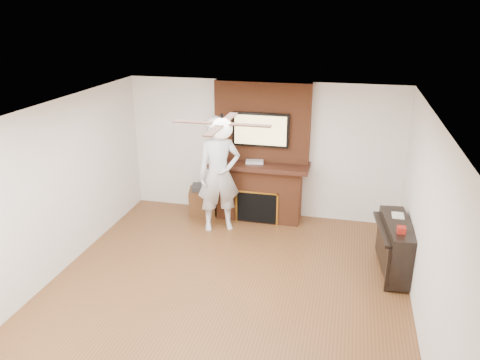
% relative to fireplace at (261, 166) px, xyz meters
% --- Properties ---
extents(room_shell, '(5.36, 5.86, 2.86)m').
position_rel_fireplace_xyz_m(room_shell, '(0.00, -2.55, 0.25)').
color(room_shell, brown).
rests_on(room_shell, ground).
extents(fireplace, '(1.78, 0.64, 2.50)m').
position_rel_fireplace_xyz_m(fireplace, '(0.00, 0.00, 0.00)').
color(fireplace, brown).
rests_on(fireplace, ground).
extents(tv, '(1.00, 0.08, 0.60)m').
position_rel_fireplace_xyz_m(tv, '(0.00, -0.05, 0.68)').
color(tv, black).
rests_on(tv, fireplace).
extents(ceiling_fan, '(1.21, 1.21, 0.31)m').
position_rel_fireplace_xyz_m(ceiling_fan, '(-0.00, -2.55, 1.34)').
color(ceiling_fan, black).
rests_on(ceiling_fan, room_shell).
extents(person, '(0.88, 0.76, 2.01)m').
position_rel_fireplace_xyz_m(person, '(-0.60, -0.65, 0.01)').
color(person, silver).
rests_on(person, ground).
extents(side_table, '(0.59, 0.59, 0.56)m').
position_rel_fireplace_xyz_m(side_table, '(-1.10, -0.07, -0.74)').
color(side_table, '#512F17').
rests_on(side_table, ground).
extents(piano, '(0.58, 1.25, 0.89)m').
position_rel_fireplace_xyz_m(piano, '(2.30, -1.45, -0.57)').
color(piano, black).
rests_on(piano, ground).
extents(cable_box, '(0.34, 0.23, 0.04)m').
position_rel_fireplace_xyz_m(cable_box, '(-0.09, -0.10, 0.11)').
color(cable_box, silver).
rests_on(cable_box, fireplace).
extents(candle_orange, '(0.08, 0.08, 0.12)m').
position_rel_fireplace_xyz_m(candle_orange, '(-0.15, -0.22, -0.94)').
color(candle_orange, red).
rests_on(candle_orange, ground).
extents(candle_green, '(0.07, 0.07, 0.08)m').
position_rel_fireplace_xyz_m(candle_green, '(-0.10, -0.17, -0.96)').
color(candle_green, '#4E7E32').
rests_on(candle_green, ground).
extents(candle_cream, '(0.07, 0.07, 0.11)m').
position_rel_fireplace_xyz_m(candle_cream, '(0.07, -0.17, -0.94)').
color(candle_cream, beige).
rests_on(candle_cream, ground).
extents(candle_blue, '(0.06, 0.06, 0.08)m').
position_rel_fireplace_xyz_m(candle_blue, '(0.27, -0.23, -0.96)').
color(candle_blue, '#385EA8').
rests_on(candle_blue, ground).
extents(candle_blue_extra, '(0.06, 0.06, 0.08)m').
position_rel_fireplace_xyz_m(candle_blue_extra, '(0.04, -0.23, -0.96)').
color(candle_blue_extra, '#3648A4').
rests_on(candle_blue_extra, ground).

